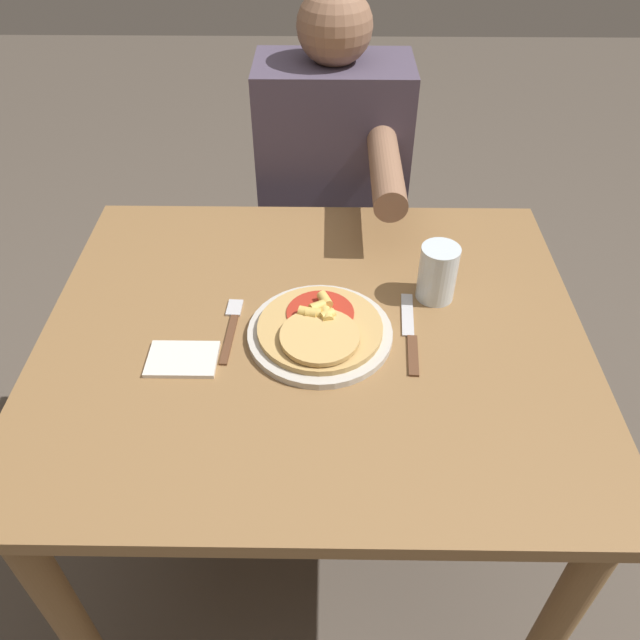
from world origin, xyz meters
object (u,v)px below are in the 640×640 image
Objects in this scene: dining_table at (314,374)px; plate at (320,333)px; fork at (231,326)px; person_diner at (333,187)px; pizza at (320,328)px; knife at (410,334)px; drinking_glass at (438,273)px.

dining_table is 0.13m from plate.
fork is 0.15× the size of person_diner.
plate is 1.16× the size of pizza.
plate is 1.21× the size of knife.
knife is 0.14m from drinking_glass.
plate reaches higher than dining_table.
knife is (0.17, 0.01, -0.02)m from pizza.
drinking_glass is (0.39, 0.10, 0.06)m from fork.
plate is 0.23× the size of person_diner.
pizza is 0.26m from drinking_glass.
person_diner is at bearing 72.58° from fork.
knife is at bearing 3.17° from pizza.
drinking_glass reaches higher than fork.
knife is 0.65m from person_diner.
dining_table is at bearing -156.31° from drinking_glass.
pizza is 0.65m from person_diner.
fork is at bearing 172.16° from plate.
plate is at bearing -92.42° from person_diner.
knife is at bearing -77.60° from person_diner.
pizza reaches higher than knife.
person_diner is (0.03, 0.64, -0.08)m from pizza.
pizza is 0.20× the size of person_diner.
person_diner reaches higher than knife.
plate is 1.52× the size of fork.
person_diner is (0.19, 0.62, -0.06)m from fork.
pizza reaches higher than dining_table.
drinking_glass reaches higher than dining_table.
dining_table is at bearing -3.06° from fork.
dining_table is 5.76× the size of fork.
pizza is at bearing -91.07° from plate.
drinking_glass reaches higher than knife.
drinking_glass is 0.10× the size of person_diner.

